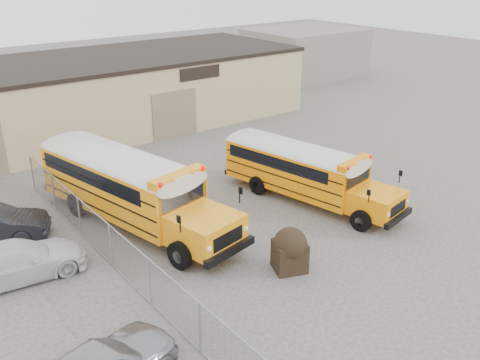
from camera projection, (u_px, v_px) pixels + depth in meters
ground at (285, 249)px, 21.33m from camera, size 120.00×120.00×0.00m
warehouse at (82, 95)px, 35.04m from camera, size 30.20×10.20×4.67m
chainlink_fence at (111, 245)px, 19.82m from camera, size 0.07×18.07×1.81m
distant_building_right at (305, 52)px, 51.49m from camera, size 10.00×8.00×4.40m
school_bus_left at (47, 150)px, 26.85m from camera, size 4.72×11.08×3.15m
school_bus_right at (219, 143)px, 28.66m from camera, size 3.88×9.41×2.68m
tarp_bundle at (290, 249)px, 19.63m from camera, size 1.44×1.37×1.72m
car_white at (16, 261)px, 19.13m from camera, size 5.09×2.43×1.43m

